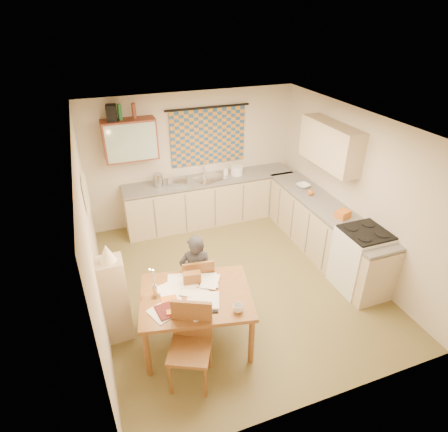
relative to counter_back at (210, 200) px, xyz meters
name	(u,v)px	position (x,y,z in m)	size (l,w,h in m)	color
floor	(236,281)	(-0.23, -1.95, -0.46)	(4.00, 4.50, 0.02)	brown
ceiling	(239,124)	(-0.23, -1.95, 2.06)	(4.00, 4.50, 0.02)	white
wall_back	(193,158)	(-0.23, 0.31, 0.80)	(4.00, 0.02, 2.50)	beige
wall_front	(328,321)	(-0.23, -4.21, 0.80)	(4.00, 0.02, 2.50)	beige
wall_left	(90,238)	(-2.24, -1.95, 0.80)	(0.02, 4.50, 2.50)	beige
wall_right	(355,190)	(1.78, -1.95, 0.80)	(0.02, 4.50, 2.50)	beige
window_blind	(208,137)	(0.07, 0.27, 1.20)	(1.45, 0.03, 1.05)	navy
curtain_rod	(208,107)	(0.07, 0.25, 1.75)	(0.04, 0.04, 1.60)	black
wall_cabinet	(130,140)	(-1.38, 0.13, 1.35)	(0.90, 0.34, 0.70)	maroon
wall_cabinet_glass	(132,143)	(-1.38, -0.04, 1.35)	(0.84, 0.02, 0.64)	#99B2A5
upper_cabinet_right	(330,145)	(1.60, -1.40, 1.40)	(0.34, 1.30, 0.70)	tan
framed_print	(85,193)	(-2.20, -1.55, 1.25)	(0.04, 0.50, 0.40)	beige
print_canvas	(87,192)	(-2.17, -1.55, 1.25)	(0.01, 0.42, 0.32)	beige
counter_back	(210,200)	(0.00, 0.00, 0.00)	(3.30, 0.62, 0.92)	tan
counter_right	(323,229)	(1.47, -1.70, 0.00)	(0.62, 2.95, 0.92)	tan
stove	(360,259)	(1.47, -2.70, 0.04)	(0.64, 0.64, 0.99)	white
sink	(209,180)	(-0.01, 0.00, 0.43)	(0.55, 0.45, 0.10)	silver
tap	(204,169)	(-0.06, 0.18, 0.61)	(0.03, 0.03, 0.28)	silver
dish_rack	(178,182)	(-0.62, 0.00, 0.50)	(0.35, 0.30, 0.06)	silver
kettle	(158,180)	(-0.99, 0.00, 0.59)	(0.18, 0.18, 0.24)	silver
mixing_bowl	(237,171)	(0.56, 0.00, 0.55)	(0.24, 0.24, 0.16)	white
soap_bottle	(225,171)	(0.34, 0.05, 0.56)	(0.09, 0.09, 0.18)	white
bowl	(303,186)	(1.47, -0.96, 0.50)	(0.27, 0.27, 0.06)	white
orange_bag	(343,214)	(1.47, -2.15, 0.53)	(0.22, 0.16, 0.12)	#C9641D
fruit_orange	(311,193)	(1.42, -1.29, 0.52)	(0.10, 0.10, 0.10)	#C9641D
speaker	(112,113)	(-1.62, 0.13, 1.83)	(0.16, 0.20, 0.26)	black
bottle_green	(120,112)	(-1.49, 0.13, 1.83)	(0.07, 0.07, 0.26)	#195926
bottle_brown	(134,111)	(-1.26, 0.13, 1.83)	(0.07, 0.07, 0.26)	maroon
dining_table	(197,318)	(-1.14, -2.89, -0.07)	(1.52, 1.27, 0.75)	brown
chair_far	(198,292)	(-0.97, -2.33, -0.16)	(0.47, 0.47, 0.93)	brown
chair_near	(191,360)	(-1.38, -3.43, -0.14)	(0.61, 0.61, 1.01)	brown
person	(197,274)	(-0.98, -2.35, 0.17)	(0.52, 0.43, 1.24)	black
shelf_stand	(115,299)	(-2.07, -2.45, 0.15)	(0.32, 0.30, 1.20)	tan
lampshade	(107,253)	(-2.07, -2.45, 0.86)	(0.20, 0.20, 0.22)	beige
letter_rack	(192,278)	(-1.12, -2.65, 0.38)	(0.22, 0.10, 0.16)	brown
mug	(238,308)	(-0.76, -3.32, 0.35)	(0.13, 0.13, 0.10)	white
magazine	(157,314)	(-1.64, -3.06, 0.31)	(0.23, 0.29, 0.02)	maroon
book	(162,305)	(-1.57, -2.92, 0.31)	(0.21, 0.28, 0.02)	#C9641D
orange_box	(172,313)	(-1.49, -3.10, 0.32)	(0.12, 0.08, 0.04)	#C9641D
eyeglasses	(213,311)	(-1.04, -3.23, 0.31)	(0.13, 0.04, 0.02)	black
candle_holder	(155,291)	(-1.60, -2.74, 0.39)	(0.06, 0.06, 0.18)	silver
candle	(154,277)	(-1.60, -2.74, 0.59)	(0.02, 0.02, 0.22)	white
candle_flame	(150,270)	(-1.63, -2.73, 0.71)	(0.02, 0.02, 0.02)	#FFCC66
papers	(188,292)	(-1.22, -2.81, 0.31)	(1.03, 0.93, 0.02)	white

